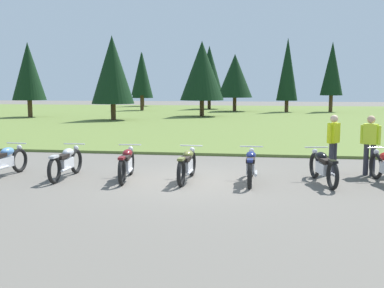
% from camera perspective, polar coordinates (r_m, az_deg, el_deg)
% --- Properties ---
extents(ground_plane, '(140.00, 140.00, 0.00)m').
position_cam_1_polar(ground_plane, '(11.88, -0.43, -4.67)').
color(ground_plane, '#605B54').
extents(grass_moorland, '(80.00, 44.00, 0.10)m').
position_cam_1_polar(grass_moorland, '(38.00, 5.74, 3.50)').
color(grass_moorland, '#5B7033').
rests_on(grass_moorland, ground).
extents(forest_treeline, '(40.74, 27.45, 8.85)m').
position_cam_1_polar(forest_treeline, '(43.92, 11.67, 9.28)').
color(forest_treeline, '#47331E').
rests_on(forest_treeline, ground).
extents(motorcycle_sky_blue, '(0.62, 2.10, 0.88)m').
position_cam_1_polar(motorcycle_sky_blue, '(13.35, -22.69, -2.00)').
color(motorcycle_sky_blue, black).
rests_on(motorcycle_sky_blue, ground).
extents(motorcycle_silver, '(0.62, 2.10, 0.88)m').
position_cam_1_polar(motorcycle_silver, '(12.62, -15.65, -2.21)').
color(motorcycle_silver, black).
rests_on(motorcycle_silver, ground).
extents(motorcycle_maroon, '(0.63, 2.10, 0.88)m').
position_cam_1_polar(motorcycle_maroon, '(12.08, -8.27, -2.43)').
color(motorcycle_maroon, black).
rests_on(motorcycle_maroon, ground).
extents(motorcycle_olive, '(0.62, 2.10, 0.88)m').
position_cam_1_polar(motorcycle_olive, '(11.78, -0.62, -2.60)').
color(motorcycle_olive, black).
rests_on(motorcycle_olive, ground).
extents(motorcycle_navy, '(0.62, 2.10, 0.88)m').
position_cam_1_polar(motorcycle_navy, '(11.69, 7.45, -2.73)').
color(motorcycle_navy, black).
rests_on(motorcycle_navy, ground).
extents(motorcycle_black, '(0.70, 2.08, 0.88)m').
position_cam_1_polar(motorcycle_black, '(11.92, 16.26, -2.78)').
color(motorcycle_black, black).
rests_on(motorcycle_black, ground).
extents(rider_with_back_turned, '(0.50, 0.36, 1.67)m').
position_cam_1_polar(rider_with_back_turned, '(13.39, 21.62, 0.28)').
color(rider_with_back_turned, '#2D2D38').
rests_on(rider_with_back_turned, ground).
extents(rider_checking_bike, '(0.39, 0.47, 1.67)m').
position_cam_1_polar(rider_checking_bike, '(13.37, 17.46, 0.44)').
color(rider_checking_bike, '#2D2D38').
rests_on(rider_checking_bike, ground).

